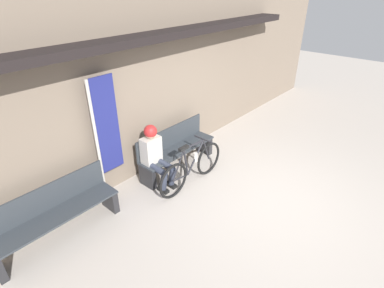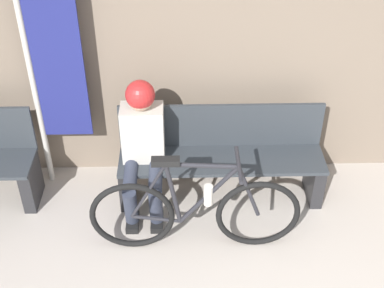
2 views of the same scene
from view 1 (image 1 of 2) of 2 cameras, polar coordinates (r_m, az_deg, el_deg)
name	(u,v)px [view 1 (image 1 of 2)]	position (r m, az deg, el deg)	size (l,w,h in m)	color
ground_plane	(264,200)	(5.33, 13.52, -10.25)	(24.00, 24.00, 0.00)	#ADA399
storefront_wall	(167,78)	(5.75, -4.81, 12.35)	(12.00, 0.56, 3.20)	#756656
park_bench_near	(176,149)	(5.83, -3.03, -1.05)	(1.70, 0.42, 0.83)	#2D3338
bicycle	(192,167)	(5.34, 0.02, -4.49)	(1.59, 0.40, 0.87)	black
person_seated	(155,152)	(5.25, -7.14, -1.50)	(0.34, 0.59, 1.15)	#2D3342
park_bench_far	(55,215)	(4.74, -24.64, -12.18)	(1.78, 0.42, 0.83)	#2D3338
banner_pole	(105,131)	(4.85, -16.33, 2.32)	(0.45, 0.05, 2.09)	#B7B2A8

